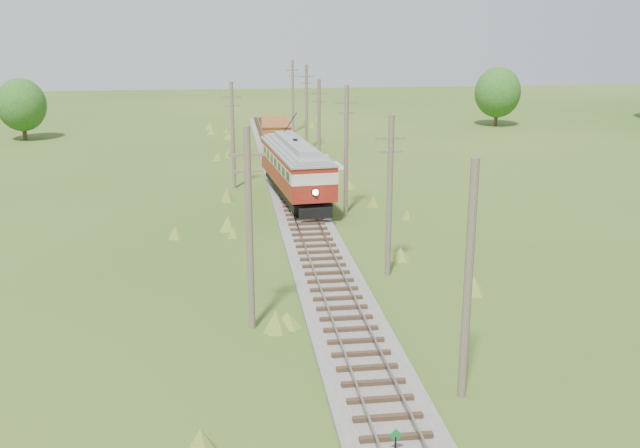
{
  "coord_description": "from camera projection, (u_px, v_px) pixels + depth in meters",
  "views": [
    {
      "loc": [
        -5.06,
        -17.33,
        13.12
      ],
      "look_at": [
        0.0,
        20.74,
        2.2
      ],
      "focal_mm": 40.0,
      "sensor_mm": 36.0,
      "label": 1
    }
  ],
  "objects": [
    {
      "name": "utility_pole_r_6",
      "position": [
        293.0,
        95.0,
        86.68
      ],
      "size": [
        1.6,
        0.3,
        8.7
      ],
      "color": "brown",
      "rests_on": "ground"
    },
    {
      "name": "tree_mid_a",
      "position": [
        21.0,
        105.0,
        80.94
      ],
      "size": [
        5.46,
        5.46,
        7.03
      ],
      "color": "#38281C",
      "rests_on": "ground"
    },
    {
      "name": "gravel_pile",
      "position": [
        328.0,
        161.0,
        66.89
      ],
      "size": [
        3.23,
        3.43,
        1.18
      ],
      "color": "gray",
      "rests_on": "ground"
    },
    {
      "name": "utility_pole_r_2",
      "position": [
        390.0,
        195.0,
        37.12
      ],
      "size": [
        1.6,
        0.3,
        8.6
      ],
      "color": "brown",
      "rests_on": "ground"
    },
    {
      "name": "utility_pole_r_1",
      "position": [
        468.0,
        283.0,
        24.71
      ],
      "size": [
        0.3,
        0.3,
        8.8
      ],
      "color": "brown",
      "rests_on": "ground"
    },
    {
      "name": "gondola",
      "position": [
        276.0,
        134.0,
        72.73
      ],
      "size": [
        3.1,
        8.65,
        2.84
      ],
      "rotation": [
        0.0,
        0.0,
        -0.04
      ],
      "color": "black",
      "rests_on": "ground"
    },
    {
      "name": "utility_pole_r_3",
      "position": [
        346.0,
        149.0,
        49.45
      ],
      "size": [
        1.6,
        0.3,
        9.0
      ],
      "color": "brown",
      "rests_on": "ground"
    },
    {
      "name": "streetcar",
      "position": [
        296.0,
        165.0,
        52.91
      ],
      "size": [
        4.44,
        13.81,
        6.26
      ],
      "rotation": [
        0.0,
        0.0,
        0.09
      ],
      "color": "black",
      "rests_on": "ground"
    },
    {
      "name": "tree_mid_b",
      "position": [
        498.0,
        92.0,
        92.02
      ],
      "size": [
        5.88,
        5.88,
        7.57
      ],
      "color": "#38281C",
      "rests_on": "ground"
    },
    {
      "name": "utility_pole_l_a",
      "position": [
        250.0,
        228.0,
        30.39
      ],
      "size": [
        1.6,
        0.3,
        9.0
      ],
      "color": "brown",
      "rests_on": "ground"
    },
    {
      "name": "utility_pole_r_4",
      "position": [
        319.0,
        127.0,
        61.9
      ],
      "size": [
        1.6,
        0.3,
        8.4
      ],
      "color": "brown",
      "rests_on": "ground"
    },
    {
      "name": "utility_pole_l_b",
      "position": [
        233.0,
        134.0,
        57.11
      ],
      "size": [
        1.6,
        0.3,
        8.6
      ],
      "color": "brown",
      "rests_on": "ground"
    },
    {
      "name": "utility_pole_r_5",
      "position": [
        307.0,
        107.0,
        74.28
      ],
      "size": [
        1.6,
        0.3,
        8.9
      ],
      "color": "brown",
      "rests_on": "ground"
    },
    {
      "name": "switch_marker",
      "position": [
        396.0,
        442.0,
        21.98
      ],
      "size": [
        0.45,
        0.06,
        1.08
      ],
      "color": "black",
      "rests_on": "ground"
    },
    {
      "name": "railbed_main",
      "position": [
        297.0,
        202.0,
        53.12
      ],
      "size": [
        3.6,
        96.0,
        0.57
      ],
      "color": "#605B54",
      "rests_on": "ground"
    }
  ]
}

